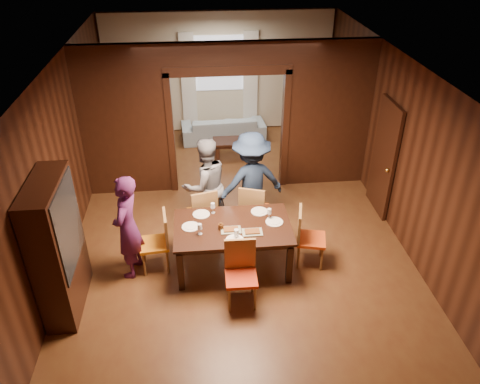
{
  "coord_description": "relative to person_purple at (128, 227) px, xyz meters",
  "views": [
    {
      "loc": [
        -0.58,
        -6.64,
        4.89
      ],
      "look_at": [
        0.03,
        -0.4,
        1.05
      ],
      "focal_mm": 35.0,
      "sensor_mm": 36.0,
      "label": 1
    }
  ],
  "objects": [
    {
      "name": "floor",
      "position": [
        1.69,
        0.89,
        -0.84
      ],
      "size": [
        9.0,
        9.0,
        0.0
      ],
      "primitive_type": "plane",
      "color": "#552C18",
      "rests_on": "ground"
    },
    {
      "name": "ceiling",
      "position": [
        1.69,
        0.89,
        2.06
      ],
      "size": [
        5.5,
        9.0,
        0.02
      ],
      "primitive_type": "cube",
      "color": "silver",
      "rests_on": "room_walls"
    },
    {
      "name": "room_walls",
      "position": [
        1.69,
        2.78,
        0.67
      ],
      "size": [
        5.52,
        9.01,
        2.9
      ],
      "color": "black",
      "rests_on": "floor"
    },
    {
      "name": "person_purple",
      "position": [
        0.0,
        0.0,
        0.0
      ],
      "size": [
        0.53,
        0.69,
        1.68
      ],
      "primitive_type": "imported",
      "rotation": [
        0.0,
        0.0,
        -1.8
      ],
      "color": "#4F1B4C",
      "rests_on": "floor"
    },
    {
      "name": "person_grey",
      "position": [
        1.19,
        1.08,
        0.02
      ],
      "size": [
        1.03,
        0.93,
        1.71
      ],
      "primitive_type": "imported",
      "rotation": [
        0.0,
        0.0,
        3.57
      ],
      "color": "slate",
      "rests_on": "floor"
    },
    {
      "name": "person_navy",
      "position": [
        1.96,
        1.05,
        0.06
      ],
      "size": [
        1.29,
        0.93,
        1.8
      ],
      "primitive_type": "imported",
      "rotation": [
        0.0,
        0.0,
        3.38
      ],
      "color": "#18263D",
      "rests_on": "floor"
    },
    {
      "name": "sofa",
      "position": [
        1.73,
        4.74,
        -0.55
      ],
      "size": [
        2.05,
        0.91,
        0.58
      ],
      "primitive_type": "imported",
      "rotation": [
        0.0,
        0.0,
        3.2
      ],
      "color": "#97B1C6",
      "rests_on": "floor"
    },
    {
      "name": "serving_bowl",
      "position": [
        1.65,
        0.06,
        -0.04
      ],
      "size": [
        0.31,
        0.31,
        0.08
      ],
      "primitive_type": "imported",
      "color": "black",
      "rests_on": "dining_table"
    },
    {
      "name": "dining_table",
      "position": [
        1.56,
        -0.0,
        -0.46
      ],
      "size": [
        1.77,
        1.1,
        0.76
      ],
      "primitive_type": "cube",
      "color": "black",
      "rests_on": "floor"
    },
    {
      "name": "coffee_table",
      "position": [
        1.84,
        3.79,
        -0.64
      ],
      "size": [
        0.8,
        0.5,
        0.4
      ],
      "primitive_type": "cube",
      "color": "black",
      "rests_on": "floor"
    },
    {
      "name": "chair_left",
      "position": [
        0.35,
        0.07,
        -0.35
      ],
      "size": [
        0.48,
        0.48,
        0.97
      ],
      "primitive_type": null,
      "rotation": [
        0.0,
        0.0,
        -1.46
      ],
      "color": "orange",
      "rests_on": "floor"
    },
    {
      "name": "chair_right",
      "position": [
        2.78,
        -0.05,
        -0.35
      ],
      "size": [
        0.53,
        0.53,
        0.97
      ],
      "primitive_type": null,
      "rotation": [
        0.0,
        0.0,
        1.34
      ],
      "color": "#E64B15",
      "rests_on": "floor"
    },
    {
      "name": "chair_far_l",
      "position": [
        1.11,
        0.85,
        -0.35
      ],
      "size": [
        0.53,
        0.53,
        0.97
      ],
      "primitive_type": null,
      "rotation": [
        0.0,
        0.0,
        3.38
      ],
      "color": "#C76512",
      "rests_on": "floor"
    },
    {
      "name": "chair_far_r",
      "position": [
        1.99,
        0.87,
        -0.35
      ],
      "size": [
        0.56,
        0.56,
        0.97
      ],
      "primitive_type": null,
      "rotation": [
        0.0,
        0.0,
        2.81
      ],
      "color": "#CC4D13",
      "rests_on": "floor"
    },
    {
      "name": "chair_near",
      "position": [
        1.61,
        -0.82,
        -0.35
      ],
      "size": [
        0.45,
        0.45,
        0.97
      ],
      "primitive_type": null,
      "rotation": [
        0.0,
        0.0,
        -0.02
      ],
      "color": "red",
      "rests_on": "floor"
    },
    {
      "name": "hutch",
      "position": [
        -0.84,
        -0.61,
        0.16
      ],
      "size": [
        0.4,
        1.2,
        2.0
      ],
      "primitive_type": "cube",
      "color": "black",
      "rests_on": "floor"
    },
    {
      "name": "door_right",
      "position": [
        4.39,
        1.39,
        0.21
      ],
      "size": [
        0.06,
        0.9,
        2.1
      ],
      "primitive_type": "cube",
      "color": "black",
      "rests_on": "floor"
    },
    {
      "name": "window_far",
      "position": [
        1.69,
        5.33,
        0.86
      ],
      "size": [
        1.2,
        0.03,
        1.3
      ],
      "primitive_type": "cube",
      "color": "silver",
      "rests_on": "back_wall"
    },
    {
      "name": "curtain_left",
      "position": [
        0.94,
        5.29,
        0.41
      ],
      "size": [
        0.35,
        0.06,
        2.4
      ],
      "primitive_type": "cube",
      "color": "white",
      "rests_on": "back_wall"
    },
    {
      "name": "curtain_right",
      "position": [
        2.44,
        5.29,
        0.41
      ],
      "size": [
        0.35,
        0.06,
        2.4
      ],
      "primitive_type": "cube",
      "color": "white",
      "rests_on": "back_wall"
    },
    {
      "name": "plate_left",
      "position": [
        0.93,
        0.03,
        -0.07
      ],
      "size": [
        0.27,
        0.27,
        0.01
      ],
      "primitive_type": "cylinder",
      "color": "white",
      "rests_on": "dining_table"
    },
    {
      "name": "plate_far_l",
      "position": [
        1.09,
        0.35,
        -0.07
      ],
      "size": [
        0.27,
        0.27,
        0.01
      ],
      "primitive_type": "cylinder",
      "color": "silver",
      "rests_on": "dining_table"
    },
    {
      "name": "plate_far_r",
      "position": [
        2.01,
        0.34,
        -0.07
      ],
      "size": [
        0.27,
        0.27,
        0.01
      ],
      "primitive_type": "cylinder",
      "color": "silver",
      "rests_on": "dining_table"
    },
    {
      "name": "plate_right",
      "position": [
        2.2,
        0.03,
        -0.07
      ],
      "size": [
        0.27,
        0.27,
        0.01
      ],
      "primitive_type": "cylinder",
      "color": "silver",
      "rests_on": "dining_table"
    },
    {
      "name": "plate_near",
      "position": [
        1.56,
        -0.36,
        -0.07
      ],
      "size": [
        0.27,
        0.27,
        0.01
      ],
      "primitive_type": "cylinder",
      "color": "white",
      "rests_on": "dining_table"
    },
    {
      "name": "platter_a",
      "position": [
        1.52,
        -0.12,
        -0.06
      ],
      "size": [
        0.3,
        0.2,
        0.04
      ],
      "primitive_type": "cube",
      "color": "gray",
      "rests_on": "dining_table"
    },
    {
      "name": "platter_b",
      "position": [
        1.83,
        -0.2,
        -0.06
      ],
      "size": [
        0.3,
        0.2,
        0.04
      ],
      "primitive_type": "cube",
      "color": "gray",
      "rests_on": "dining_table"
    },
    {
      "name": "wineglass_left",
      "position": [
        1.06,
        -0.16,
        0.01
      ],
      "size": [
        0.08,
        0.08,
        0.18
      ],
      "primitive_type": null,
      "color": "white",
      "rests_on": "dining_table"
    },
    {
      "name": "wineglass_far",
      "position": [
        1.28,
        0.38,
        0.01
      ],
      "size": [
        0.08,
        0.08,
        0.18
      ],
      "primitive_type": null,
      "color": "silver",
      "rests_on": "dining_table"
    },
    {
      "name": "wineglass_right",
      "position": [
        2.14,
        0.14,
        0.01
      ],
      "size": [
        0.08,
        0.08,
        0.18
      ],
      "primitive_type": null,
      "color": "silver",
      "rests_on": "dining_table"
    },
    {
      "name": "tumbler",
      "position": [
        1.59,
        -0.3,
        -0.01
      ],
      "size": [
        0.07,
        0.07,
        0.14
      ],
      "primitive_type": "cylinder",
      "color": "silver",
      "rests_on": "dining_table"
    },
    {
      "name": "condiment_jar",
      "position": [
        1.38,
        -0.06,
        -0.02
      ],
      "size": [
        0.08,
        0.08,
        0.11
      ],
      "primitive_type": null,
      "color": "#492911",
      "rests_on": "dining_table"
    }
  ]
}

